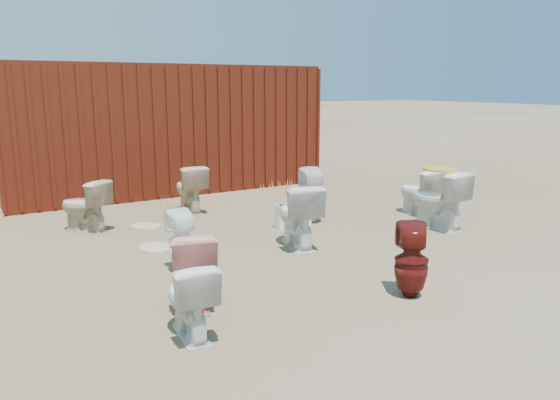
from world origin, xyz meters
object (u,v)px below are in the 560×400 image
toilet_back_yellowlid (438,200)px  toilet_back_beige_right (190,188)px  toilet_front_maroon (411,261)px  toilet_back_beige_left (84,206)px  shipping_container (160,127)px  toilet_front_pink (193,268)px  toilet_front_c (298,215)px  toilet_front_a (190,299)px  toilet_front_e (418,192)px  toilet_back_a (183,241)px  toilet_back_e (313,195)px  loose_tank (293,216)px

toilet_back_yellowlid → toilet_back_beige_right: bearing=-53.1°
toilet_front_maroon → toilet_back_yellowlid: size_ratio=0.86×
toilet_back_beige_left → toilet_back_beige_right: 1.77m
shipping_container → toilet_front_pink: (-1.82, -6.04, -0.83)m
toilet_front_c → toilet_back_beige_right: bearing=-66.7°
toilet_back_beige_right → toilet_front_maroon: bearing=100.5°
toilet_front_a → toilet_front_e: size_ratio=0.89×
toilet_back_a → toilet_back_yellowlid: bearing=178.3°
toilet_front_a → shipping_container: bearing=-100.9°
toilet_front_c → toilet_back_e: size_ratio=1.01×
toilet_front_c → toilet_back_beige_left: (-2.15, 2.17, -0.04)m
loose_tank → toilet_back_e: bearing=26.9°
loose_tank → toilet_back_beige_right: bearing=125.3°
toilet_back_beige_left → loose_tank: 2.94m
shipping_container → toilet_front_e: bearing=-59.2°
shipping_container → toilet_back_beige_left: bearing=-127.1°
toilet_front_c → toilet_front_e: 2.66m
loose_tank → toilet_front_a: bearing=-127.9°
toilet_front_a → toilet_back_yellowlid: bearing=-155.8°
toilet_front_a → toilet_back_a: 1.61m
toilet_back_a → toilet_back_beige_left: toilet_back_beige_left is taller
toilet_back_beige_left → loose_tank: size_ratio=1.48×
toilet_front_pink → toilet_back_beige_right: size_ratio=0.95×
toilet_front_c → toilet_back_a: 1.61m
toilet_back_a → toilet_back_beige_right: size_ratio=0.90×
shipping_container → toilet_back_yellowlid: shipping_container is taller
toilet_front_c → toilet_back_beige_right: size_ratio=1.07×
toilet_front_a → toilet_front_maroon: size_ratio=0.90×
shipping_container → toilet_back_beige_left: (-2.11, -2.79, -0.83)m
toilet_front_a → toilet_front_e: 5.22m
toilet_front_e → toilet_back_yellowlid: size_ratio=0.86×
toilet_front_a → loose_tank: (2.59, 2.48, -0.15)m
shipping_container → toilet_back_yellowlid: bearing=-66.8°
shipping_container → toilet_front_pink: shipping_container is taller
toilet_front_a → toilet_back_beige_left: size_ratio=0.88×
toilet_back_yellowlid → toilet_back_e: 1.81m
shipping_container → toilet_front_pink: 6.36m
shipping_container → toilet_front_c: 5.02m
toilet_front_maroon → toilet_back_beige_right: (-0.45, 4.52, 0.02)m
shipping_container → toilet_back_e: size_ratio=7.31×
toilet_front_maroon → toilet_back_a: bearing=-9.8°
toilet_back_yellowlid → toilet_front_e: bearing=-123.5°
toilet_front_pink → toilet_back_beige_right: 3.90m
shipping_container → toilet_front_maroon: size_ratio=8.24×
toilet_front_e → toilet_front_a: bearing=26.0°
toilet_back_beige_left → loose_tank: bearing=117.8°
toilet_back_yellowlid → toilet_back_a: bearing=-8.2°
toilet_front_c → toilet_back_beige_left: bearing=-31.4°
shipping_container → loose_tank: shipping_container is taller
toilet_front_pink → loose_tank: size_ratio=1.48×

